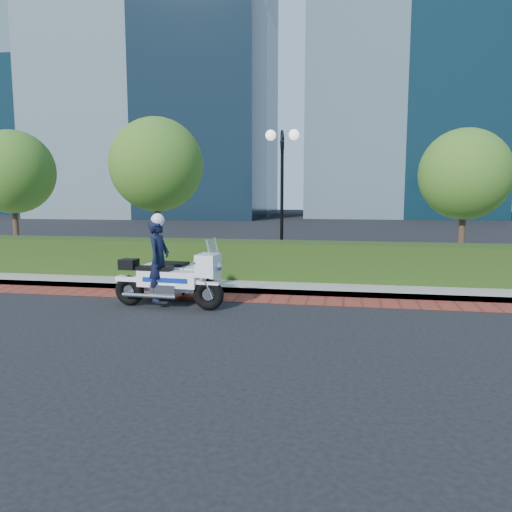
% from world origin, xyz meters
% --- Properties ---
extents(ground, '(120.00, 120.00, 0.00)m').
position_xyz_m(ground, '(0.00, 0.00, 0.00)').
color(ground, black).
rests_on(ground, ground).
extents(brick_strip, '(60.00, 1.00, 0.01)m').
position_xyz_m(brick_strip, '(0.00, 1.50, 0.01)').
color(brick_strip, maroon).
rests_on(brick_strip, ground).
extents(sidewalk, '(60.00, 8.00, 0.15)m').
position_xyz_m(sidewalk, '(0.00, 6.00, 0.07)').
color(sidewalk, gray).
rests_on(sidewalk, ground).
extents(hedge_main, '(18.00, 1.20, 1.00)m').
position_xyz_m(hedge_main, '(0.00, 3.60, 0.65)').
color(hedge_main, black).
rests_on(hedge_main, sidewalk).
extents(lamppost, '(1.02, 0.70, 4.21)m').
position_xyz_m(lamppost, '(1.00, 5.20, 2.96)').
color(lamppost, black).
rests_on(lamppost, sidewalk).
extents(tree_a, '(3.00, 3.00, 4.58)m').
position_xyz_m(tree_a, '(-9.00, 6.50, 3.22)').
color(tree_a, '#332319').
rests_on(tree_a, sidewalk).
extents(tree_b, '(3.20, 3.20, 4.89)m').
position_xyz_m(tree_b, '(-3.50, 6.50, 3.43)').
color(tree_b, '#332319').
rests_on(tree_b, sidewalk).
extents(tree_c, '(2.80, 2.80, 4.30)m').
position_xyz_m(tree_c, '(6.50, 6.50, 3.05)').
color(tree_c, '#332319').
rests_on(tree_c, sidewalk).
extents(tower_left, '(22.00, 16.00, 40.00)m').
position_xyz_m(tower_left, '(-16.00, 40.00, 20.00)').
color(tower_left, black).
rests_on(tower_left, ground).
extents(tower_far_left, '(16.00, 14.00, 34.00)m').
position_xyz_m(tower_far_left, '(-36.00, 46.00, 17.00)').
color(tower_far_left, black).
rests_on(tower_far_left, ground).
extents(police_motorcycle, '(2.55, 1.86, 2.06)m').
position_xyz_m(police_motorcycle, '(-0.93, 0.61, 0.71)').
color(police_motorcycle, black).
rests_on(police_motorcycle, ground).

